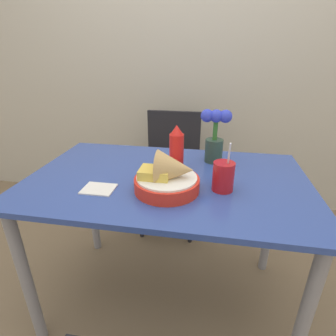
% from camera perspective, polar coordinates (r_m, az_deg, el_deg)
% --- Properties ---
extents(ground_plane, '(12.00, 12.00, 0.00)m').
position_cam_1_polar(ground_plane, '(1.65, -0.14, -26.19)').
color(ground_plane, '#7A664C').
extents(wall_window, '(7.00, 0.06, 2.60)m').
position_cam_1_polar(wall_window, '(2.21, 5.65, 24.66)').
color(wall_window, '#B7B2A3').
rests_on(wall_window, ground_plane).
extents(dining_table, '(1.24, 0.77, 0.75)m').
position_cam_1_polar(dining_table, '(1.23, -0.17, -6.27)').
color(dining_table, '#334C9E').
rests_on(dining_table, ground_plane).
extents(chair_far_window, '(0.40, 0.40, 0.87)m').
position_cam_1_polar(chair_far_window, '(1.98, 0.86, 1.75)').
color(chair_far_window, black).
rests_on(chair_far_window, ground_plane).
extents(food_basket, '(0.26, 0.26, 0.17)m').
position_cam_1_polar(food_basket, '(1.04, 0.27, -2.01)').
color(food_basket, red).
rests_on(food_basket, dining_table).
extents(ketchup_bottle, '(0.07, 0.07, 0.22)m').
position_cam_1_polar(ketchup_bottle, '(1.20, 1.87, 4.09)').
color(ketchup_bottle, red).
rests_on(ketchup_bottle, dining_table).
extents(drink_cup, '(0.09, 0.09, 0.21)m').
position_cam_1_polar(drink_cup, '(1.07, 11.93, -1.99)').
color(drink_cup, red).
rests_on(drink_cup, dining_table).
extents(flower_vase, '(0.15, 0.09, 0.27)m').
position_cam_1_polar(flower_vase, '(1.32, 10.17, 6.97)').
color(flower_vase, '#2D4738').
rests_on(flower_vase, dining_table).
extents(napkin, '(0.13, 0.10, 0.01)m').
position_cam_1_polar(napkin, '(1.11, -14.85, -4.43)').
color(napkin, white).
rests_on(napkin, dining_table).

